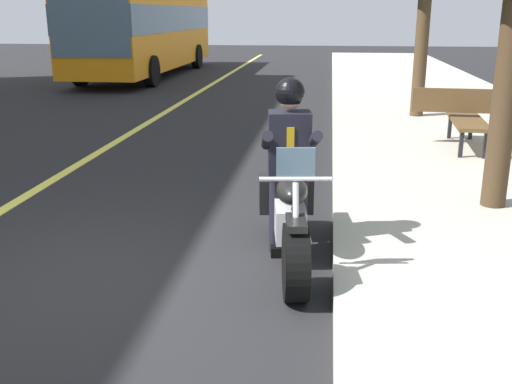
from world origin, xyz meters
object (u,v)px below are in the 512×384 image
(motorcycle_main, at_px, (290,215))
(bus_near, at_px, (146,25))
(rider_main, at_px, (289,152))
(bench_sidewalk, at_px, (468,113))

(motorcycle_main, distance_m, bus_near, 18.44)
(motorcycle_main, relative_size, rider_main, 1.27)
(bus_near, bearing_deg, motorcycle_main, 20.90)
(bench_sidewalk, bearing_deg, bus_near, -143.34)
(motorcycle_main, distance_m, bench_sidewalk, 5.50)
(motorcycle_main, height_order, rider_main, rider_main)
(motorcycle_main, bearing_deg, rider_main, -171.78)
(bus_near, xyz_separation_m, bench_sidewalk, (12.35, 9.19, -1.16))
(rider_main, relative_size, bus_near, 0.16)
(bus_near, relative_size, bench_sidewalk, 6.04)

